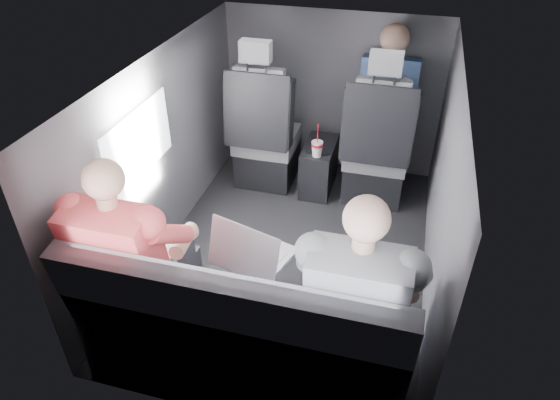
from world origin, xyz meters
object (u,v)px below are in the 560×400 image
(rear_bench, at_px, (243,339))
(laptop_black, at_px, (374,277))
(front_seat_left, at_px, (265,140))
(soda_cup, at_px, (317,148))
(laptop_white, at_px, (139,241))
(laptop_silver, at_px, (250,251))
(passenger_rear_left, at_px, (135,256))
(center_console, at_px, (319,166))
(passenger_rear_right, at_px, (358,298))
(front_seat_right, at_px, (376,155))
(passenger_front_right, at_px, (387,98))

(rear_bench, distance_m, laptop_black, 0.72)
(rear_bench, bearing_deg, front_seat_left, 103.31)
(soda_cup, height_order, laptop_black, laptop_black)
(laptop_white, distance_m, laptop_silver, 0.60)
(laptop_black, distance_m, passenger_rear_left, 1.19)
(center_console, xyz_separation_m, laptop_black, (0.59, -1.67, 0.43))
(passenger_rear_left, distance_m, passenger_rear_right, 1.13)
(soda_cup, distance_m, laptop_silver, 1.48)
(front_seat_right, height_order, center_console, front_seat_right)
(front_seat_right, bearing_deg, rear_bench, -103.31)
(laptop_black, bearing_deg, laptop_white, -177.45)
(passenger_rear_left, bearing_deg, laptop_white, 110.41)
(rear_bench, bearing_deg, front_seat_right, 76.69)
(soda_cup, distance_m, laptop_white, 1.68)
(center_console, height_order, laptop_silver, laptop_silver)
(front_seat_left, xyz_separation_m, front_seat_right, (0.90, 0.00, 0.00))
(rear_bench, bearing_deg, laptop_silver, 98.61)
(front_seat_left, distance_m, center_console, 0.49)
(front_seat_right, distance_m, soda_cup, 0.47)
(center_console, relative_size, laptop_silver, 1.06)
(front_seat_left, relative_size, center_console, 2.64)
(passenger_front_right, bearing_deg, center_console, -155.02)
(front_seat_right, distance_m, passenger_rear_left, 2.10)
(laptop_white, bearing_deg, passenger_rear_left, -69.59)
(laptop_silver, bearing_deg, front_seat_left, 104.14)
(front_seat_left, distance_m, soda_cup, 0.49)
(passenger_rear_left, bearing_deg, laptop_silver, 19.55)
(laptop_white, bearing_deg, center_console, 69.66)
(center_console, relative_size, soda_cup, 1.77)
(laptop_black, bearing_deg, rear_bench, -155.14)
(soda_cup, xyz_separation_m, passenger_rear_left, (-0.60, -1.67, 0.17))
(front_seat_right, distance_m, passenger_front_right, 0.44)
(front_seat_left, relative_size, passenger_rear_left, 1.01)
(laptop_white, height_order, laptop_silver, laptop_silver)
(soda_cup, relative_size, laptop_black, 0.88)
(soda_cup, height_order, passenger_front_right, passenger_front_right)
(front_seat_right, relative_size, soda_cup, 4.67)
(front_seat_left, bearing_deg, rear_bench, -76.69)
(front_seat_left, xyz_separation_m, passenger_rear_left, (-0.14, -1.81, 0.24))
(center_console, xyz_separation_m, passenger_rear_right, (0.54, -1.85, 0.44))
(passenger_rear_right, bearing_deg, passenger_rear_left, 179.99)
(laptop_silver, bearing_deg, soda_cup, 87.91)
(laptop_silver, bearing_deg, rear_bench, -81.39)
(soda_cup, xyz_separation_m, laptop_white, (-0.65, -1.54, 0.17))
(rear_bench, distance_m, laptop_white, 0.75)
(front_seat_left, xyz_separation_m, rear_bench, (0.45, -1.90, -0.09))
(center_console, height_order, laptop_white, laptop_white)
(laptop_white, distance_m, laptop_black, 1.23)
(passenger_front_right, bearing_deg, front_seat_left, -164.31)
(center_console, distance_m, laptop_silver, 1.71)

